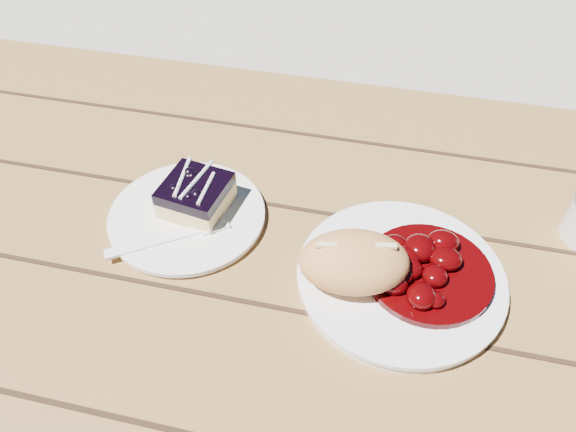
% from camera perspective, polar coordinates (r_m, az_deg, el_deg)
% --- Properties ---
extents(picnic_table, '(2.00, 1.55, 0.75)m').
position_cam_1_polar(picnic_table, '(0.83, -1.54, -10.89)').
color(picnic_table, brown).
rests_on(picnic_table, ground).
extents(main_plate, '(0.24, 0.24, 0.02)m').
position_cam_1_polar(main_plate, '(0.67, 11.33, -6.28)').
color(main_plate, white).
rests_on(main_plate, picnic_table).
extents(goulash_stew, '(0.15, 0.15, 0.04)m').
position_cam_1_polar(goulash_stew, '(0.66, 14.31, -4.78)').
color(goulash_stew, '#3E0203').
rests_on(goulash_stew, main_plate).
extents(bread_roll, '(0.14, 0.11, 0.06)m').
position_cam_1_polar(bread_roll, '(0.63, 6.73, -4.66)').
color(bread_roll, tan).
rests_on(bread_roll, main_plate).
extents(dessert_plate, '(0.20, 0.20, 0.01)m').
position_cam_1_polar(dessert_plate, '(0.74, -10.19, -0.05)').
color(dessert_plate, white).
rests_on(dessert_plate, picnic_table).
extents(blueberry_cake, '(0.09, 0.09, 0.05)m').
position_cam_1_polar(blueberry_cake, '(0.73, -9.33, 2.12)').
color(blueberry_cake, '#EED182').
rests_on(blueberry_cake, dessert_plate).
extents(fork_dessert, '(0.15, 0.11, 0.00)m').
position_cam_1_polar(fork_dessert, '(0.71, -13.28, -2.48)').
color(fork_dessert, white).
rests_on(fork_dessert, dessert_plate).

